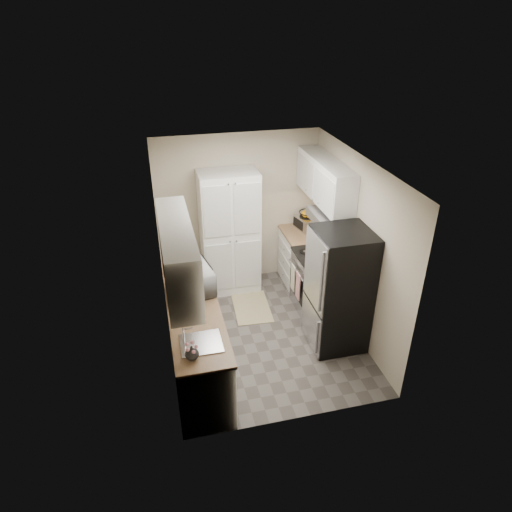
{
  "coord_description": "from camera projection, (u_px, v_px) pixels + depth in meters",
  "views": [
    {
      "loc": [
        -1.33,
        -5.06,
        4.15
      ],
      "look_at": [
        -0.06,
        0.15,
        1.19
      ],
      "focal_mm": 32.0,
      "sensor_mm": 36.0,
      "label": 1
    }
  ],
  "objects": [
    {
      "name": "toaster_oven",
      "position": [
        307.0,
        223.0,
        7.45
      ],
      "size": [
        0.37,
        0.43,
        0.21
      ],
      "primitive_type": "cube",
      "rotation": [
        0.0,
        0.0,
        0.23
      ],
      "color": "#B1B2B6",
      "rests_on": "countertop_right"
    },
    {
      "name": "fruit_basket",
      "position": [
        308.0,
        213.0,
        7.38
      ],
      "size": [
        0.34,
        0.34,
        0.12
      ],
      "primitive_type": null,
      "rotation": [
        0.0,
        0.0,
        -0.16
      ],
      "color": "orange",
      "rests_on": "toaster_oven"
    },
    {
      "name": "base_cabinet_left",
      "position": [
        196.0,
        337.0,
        5.8
      ],
      "size": [
        0.6,
        2.3,
        0.88
      ],
      "primitive_type": "cube",
      "color": "white",
      "rests_on": "ground"
    },
    {
      "name": "flower_vase",
      "position": [
        192.0,
        353.0,
        4.72
      ],
      "size": [
        0.18,
        0.18,
        0.15
      ],
      "primitive_type": "imported",
      "rotation": [
        0.0,
        0.0,
        0.25
      ],
      "color": "white",
      "rests_on": "countertop_left"
    },
    {
      "name": "countertop_right",
      "position": [
        304.0,
        234.0,
        7.37
      ],
      "size": [
        0.63,
        0.83,
        0.04
      ],
      "primitive_type": "cube",
      "color": "#846647",
      "rests_on": "base_cabinet_right"
    },
    {
      "name": "room_shell",
      "position": [
        262.0,
        232.0,
        5.79
      ],
      "size": [
        2.64,
        3.24,
        2.52
      ],
      "color": "beige",
      "rests_on": "ground"
    },
    {
      "name": "microwave",
      "position": [
        195.0,
        279.0,
        5.82
      ],
      "size": [
        0.51,
        0.67,
        0.33
      ],
      "primitive_type": "imported",
      "rotation": [
        0.0,
        0.0,
        1.77
      ],
      "color": "#A3A2A6",
      "rests_on": "countertop_left"
    },
    {
      "name": "base_cabinet_right",
      "position": [
        302.0,
        259.0,
        7.59
      ],
      "size": [
        0.6,
        0.8,
        0.88
      ],
      "primitive_type": "cube",
      "color": "white",
      "rests_on": "ground"
    },
    {
      "name": "electric_range",
      "position": [
        318.0,
        282.0,
        6.89
      ],
      "size": [
        0.71,
        0.78,
        1.13
      ],
      "color": "#B7B7BC",
      "rests_on": "ground"
    },
    {
      "name": "ground",
      "position": [
        262.0,
        333.0,
        6.59
      ],
      "size": [
        3.2,
        3.2,
        0.0
      ],
      "primitive_type": "plane",
      "color": "#56514C",
      "rests_on": "ground"
    },
    {
      "name": "wine_bottle",
      "position": [
        174.0,
        263.0,
        6.21
      ],
      "size": [
        0.07,
        0.07,
        0.29
      ],
      "primitive_type": "cylinder",
      "color": "black",
      "rests_on": "countertop_left"
    },
    {
      "name": "pantry_cabinet",
      "position": [
        230.0,
        233.0,
        7.18
      ],
      "size": [
        0.9,
        0.55,
        2.0
      ],
      "primitive_type": "cube",
      "color": "white",
      "rests_on": "ground"
    },
    {
      "name": "refrigerator",
      "position": [
        339.0,
        290.0,
        6.02
      ],
      "size": [
        0.7,
        0.72,
        1.7
      ],
      "primitive_type": "cube",
      "color": "#B7B7BC",
      "rests_on": "ground"
    },
    {
      "name": "cutting_board",
      "position": [
        192.0,
        255.0,
        6.42
      ],
      "size": [
        0.07,
        0.22,
        0.28
      ],
      "primitive_type": "cube",
      "rotation": [
        0.0,
        0.0,
        0.22
      ],
      "color": "#318B38",
      "rests_on": "countertop_left"
    },
    {
      "name": "kitchen_mat",
      "position": [
        252.0,
        307.0,
        7.12
      ],
      "size": [
        0.6,
        0.9,
        0.01
      ],
      "primitive_type": "cube",
      "rotation": [
        0.0,
        0.0,
        -0.06
      ],
      "color": "tan",
      "rests_on": "ground"
    },
    {
      "name": "countertop_left",
      "position": [
        193.0,
        308.0,
        5.58
      ],
      "size": [
        0.63,
        2.33,
        0.04
      ],
      "primitive_type": "cube",
      "color": "#846647",
      "rests_on": "base_cabinet_left"
    }
  ]
}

